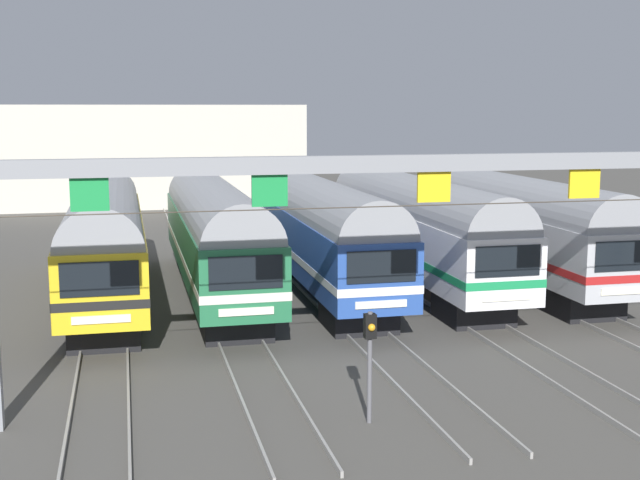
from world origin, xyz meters
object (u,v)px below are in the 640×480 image
object	(u,v)px
commuter_train_yellow	(105,235)
commuter_train_stainless	(508,222)
commuter_train_white	(416,225)
commuter_train_green	(215,231)
commuter_train_blue	(318,228)
catenary_gantry	(434,201)
yard_signal_mast	(370,346)

from	to	relation	value
commuter_train_yellow	commuter_train_stainless	xyz separation A→B (m)	(17.28, -0.00, -0.00)
commuter_train_white	commuter_train_stainless	xyz separation A→B (m)	(4.32, -0.00, -0.00)
commuter_train_green	commuter_train_stainless	xyz separation A→B (m)	(12.96, -0.00, -0.00)
commuter_train_yellow	commuter_train_green	world-z (taller)	same
commuter_train_green	commuter_train_blue	world-z (taller)	same
catenary_gantry	yard_signal_mast	size ratio (longest dim) A/B	8.06
commuter_train_green	commuter_train_white	xyz separation A→B (m)	(8.64, 0.00, 0.00)
commuter_train_green	yard_signal_mast	bearing A→B (deg)	-81.85
commuter_train_stainless	yard_signal_mast	size ratio (longest dim) A/B	6.47
commuter_train_yellow	commuter_train_stainless	distance (m)	17.28
commuter_train_blue	commuter_train_stainless	distance (m)	8.64
commuter_train_blue	yard_signal_mast	world-z (taller)	commuter_train_blue
commuter_train_stainless	commuter_train_blue	bearing A→B (deg)	179.97
commuter_train_blue	commuter_train_green	bearing A→B (deg)	180.00
commuter_train_green	commuter_train_white	distance (m)	8.64
commuter_train_yellow	commuter_train_blue	size ratio (longest dim) A/B	1.00
commuter_train_blue	yard_signal_mast	xyz separation A→B (m)	(-2.16, -15.09, -0.73)
commuter_train_yellow	commuter_train_stainless	bearing A→B (deg)	-0.01
catenary_gantry	commuter_train_stainless	bearing A→B (deg)	57.37
commuter_train_green	catenary_gantry	bearing A→B (deg)	-72.25
commuter_train_green	yard_signal_mast	distance (m)	15.26
commuter_train_yellow	commuter_train_white	world-z (taller)	same
commuter_train_white	catenary_gantry	distance (m)	14.41
catenary_gantry	commuter_train_white	bearing A→B (deg)	72.25
commuter_train_blue	catenary_gantry	xyz separation A→B (m)	(0.00, -13.50, 2.58)
commuter_train_green	commuter_train_white	size ratio (longest dim) A/B	1.00
commuter_train_stainless	catenary_gantry	world-z (taller)	catenary_gantry
commuter_train_yellow	commuter_train_stainless	world-z (taller)	commuter_train_yellow
commuter_train_green	commuter_train_blue	xyz separation A→B (m)	(4.32, 0.00, 0.00)
commuter_train_stainless	catenary_gantry	bearing A→B (deg)	-122.63
commuter_train_green	commuter_train_stainless	bearing A→B (deg)	-0.02
commuter_train_white	commuter_train_stainless	distance (m)	4.32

